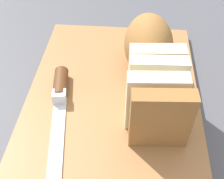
{
  "coord_description": "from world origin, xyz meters",
  "views": [
    {
      "loc": [
        0.35,
        0.03,
        0.4
      ],
      "look_at": [
        0.0,
        0.0,
        0.05
      ],
      "focal_mm": 47.2,
      "sensor_mm": 36.0,
      "label": 1
    }
  ],
  "objects": [
    {
      "name": "crumb_near_knife",
      "position": [
        0.01,
        0.06,
        0.02
      ],
      "size": [
        0.01,
        0.01,
        0.01
      ],
      "primitive_type": "sphere",
      "color": "#A8753D",
      "rests_on": "cutting_board"
    },
    {
      "name": "ground_plane",
      "position": [
        0.0,
        0.0,
        0.0
      ],
      "size": [
        3.0,
        3.0,
        0.0
      ],
      "primitive_type": "plane",
      "color": "#4C4C51"
    },
    {
      "name": "bread_loaf",
      "position": [
        -0.05,
        0.07,
        0.07
      ],
      "size": [
        0.27,
        0.11,
        0.11
      ],
      "rotation": [
        0.0,
        0.0,
        0.06
      ],
      "color": "#996633",
      "rests_on": "cutting_board"
    },
    {
      "name": "cutting_board",
      "position": [
        0.0,
        0.0,
        0.01
      ],
      "size": [
        0.48,
        0.31,
        0.02
      ],
      "primitive_type": "cube",
      "rotation": [
        0.0,
        0.0,
        0.0
      ],
      "color": "#9E6B3D",
      "rests_on": "ground_plane"
    },
    {
      "name": "bread_knife",
      "position": [
        0.0,
        -0.09,
        0.03
      ],
      "size": [
        0.26,
        0.06,
        0.03
      ],
      "rotation": [
        0.0,
        0.0,
        0.14
      ],
      "color": "silver",
      "rests_on": "cutting_board"
    },
    {
      "name": "crumb_near_loaf",
      "position": [
        -0.02,
        0.04,
        0.02
      ],
      "size": [
        0.0,
        0.0,
        0.0
      ],
      "primitive_type": "sphere",
      "color": "#A8753D",
      "rests_on": "cutting_board"
    }
  ]
}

